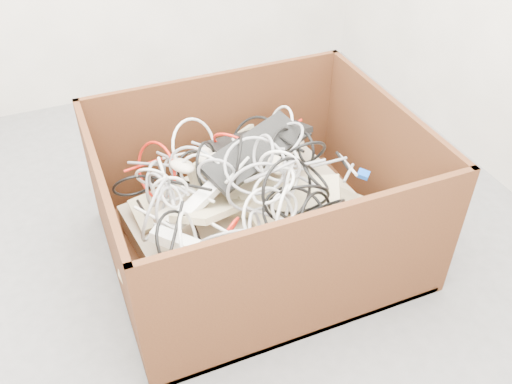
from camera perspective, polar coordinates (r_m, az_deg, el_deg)
name	(u,v)px	position (r m, az deg, el deg)	size (l,w,h in m)	color
ground	(206,252)	(2.39, -5.20, -6.15)	(3.00, 3.00, 0.00)	#57575A
cardboard_box	(254,224)	(2.28, -0.18, -3.26)	(1.18, 0.98, 0.61)	#3C1C0F
keyboard_pile	(253,193)	(2.23, -0.28, -0.10)	(1.14, 0.82, 0.36)	#C6AD8B
mice_scatter	(242,183)	(2.14, -1.45, 0.94)	(0.77, 0.69, 0.17)	beige
power_strip_left	(199,201)	(2.08, -5.92, -0.93)	(0.28, 0.05, 0.04)	white
power_strip_right	(190,246)	(1.96, -6.83, -5.57)	(0.29, 0.06, 0.04)	white
vga_plug	(363,174)	(2.24, 11.00, 1.81)	(0.04, 0.04, 0.02)	blue
cable_tangle	(241,180)	(2.10, -1.51, 1.26)	(0.99, 0.84, 0.44)	silver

